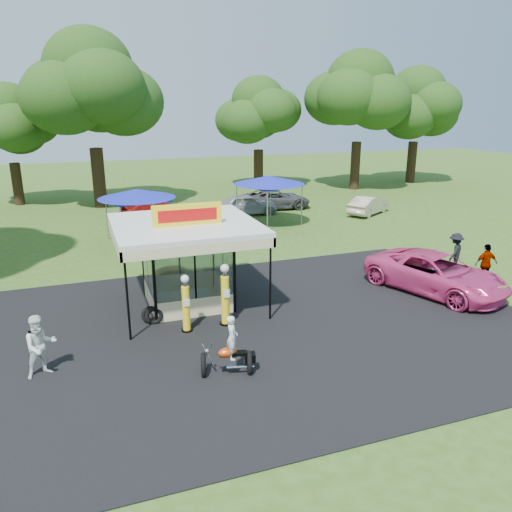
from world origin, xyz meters
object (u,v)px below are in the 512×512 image
at_px(bg_car_b, 157,210).
at_px(bg_car_d, 276,199).
at_px(kiosk_car, 177,276).
at_px(motorcycle, 230,351).
at_px(pink_sedan, 436,273).
at_px(bg_car_e, 369,205).
at_px(a_frame_sign, 497,296).
at_px(gas_pump_right, 225,296).
at_px(tent_west, 137,194).
at_px(spectator_east_a, 455,252).
at_px(gas_pump_left, 186,305).
at_px(tent_east, 269,180).
at_px(bg_car_c, 246,204).
at_px(spectator_east_b, 486,264).
at_px(spectator_west, 40,346).
at_px(gas_station_kiosk, 186,262).

distance_m(bg_car_b, bg_car_d, 9.21).
relative_size(kiosk_car, bg_car_b, 0.54).
height_order(motorcycle, bg_car_d, motorcycle).
xyz_separation_m(pink_sedan, bg_car_e, (5.78, 14.53, -0.16)).
bearing_deg(bg_car_e, a_frame_sign, 132.72).
bearing_deg(bg_car_e, gas_pump_right, 102.18).
bearing_deg(tent_west, bg_car_e, 6.68).
distance_m(a_frame_sign, spectator_east_a, 4.54).
height_order(a_frame_sign, kiosk_car, kiosk_car).
bearing_deg(gas_pump_left, tent_east, 58.80).
bearing_deg(kiosk_car, bg_car_c, -30.43).
bearing_deg(bg_car_e, spectator_east_b, 136.40).
height_order(gas_pump_right, bg_car_e, gas_pump_right).
bearing_deg(tent_west, motorcycle, -87.71).
bearing_deg(bg_car_c, gas_pump_left, 155.39).
distance_m(a_frame_sign, bg_car_c, 19.91).
bearing_deg(gas_pump_left, bg_car_d, 59.89).
distance_m(motorcycle, tent_west, 16.23).
relative_size(gas_pump_left, bg_car_b, 0.41).
bearing_deg(tent_east, pink_sedan, -81.09).
bearing_deg(motorcycle, bg_car_c, 84.15).
bearing_deg(a_frame_sign, spectator_west, 178.78).
relative_size(bg_car_d, tent_east, 1.14).
relative_size(kiosk_car, pink_sedan, 0.47).
distance_m(gas_station_kiosk, gas_pump_right, 2.67).
relative_size(motorcycle, a_frame_sign, 2.08).
xyz_separation_m(pink_sedan, tent_east, (-2.19, 13.98, 2.11)).
bearing_deg(bg_car_b, spectator_east_b, -147.88).
xyz_separation_m(gas_station_kiosk, spectator_east_b, (13.06, -2.08, -0.88)).
bearing_deg(bg_car_e, pink_sedan, 126.30).
bearing_deg(gas_pump_right, tent_east, 63.13).
distance_m(a_frame_sign, spectator_west, 16.68).
distance_m(gas_pump_right, bg_car_d, 21.12).
bearing_deg(kiosk_car, gas_pump_left, 172.87).
distance_m(spectator_east_b, tent_east, 14.84).
bearing_deg(bg_car_c, bg_car_b, 88.00).
xyz_separation_m(gas_station_kiosk, spectator_west, (-5.23, -3.97, -0.83)).
xyz_separation_m(gas_pump_left, bg_car_e, (16.60, 14.80, -0.35)).
bearing_deg(gas_pump_right, spectator_west, -165.91).
xyz_separation_m(spectator_east_a, tent_east, (-4.95, 11.92, 2.02)).
bearing_deg(gas_pump_left, gas_pump_right, 2.89).
distance_m(motorcycle, spectator_east_b, 13.54).
relative_size(gas_station_kiosk, bg_car_c, 1.21).
xyz_separation_m(gas_station_kiosk, gas_pump_left, (-0.59, -2.51, -0.76)).
relative_size(bg_car_b, bg_car_e, 1.27).
height_order(bg_car_c, bg_car_e, bg_car_c).
bearing_deg(motorcycle, spectator_east_b, 29.76).
distance_m(gas_pump_left, spectator_east_b, 13.66).
bearing_deg(spectator_east_b, gas_pump_left, 11.25).
xyz_separation_m(a_frame_sign, bg_car_c, (-3.87, 19.53, 0.29)).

